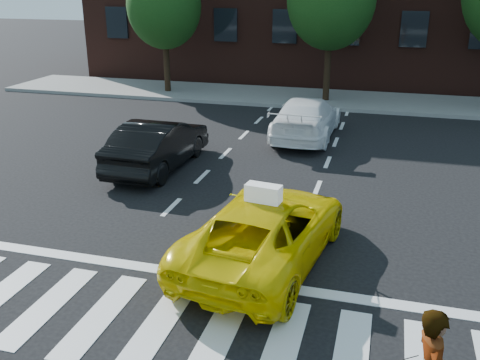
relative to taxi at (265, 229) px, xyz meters
name	(u,v)px	position (x,y,z in m)	size (l,w,h in m)	color
ground	(158,325)	(-1.14, -2.50, -0.66)	(120.00, 120.00, 0.00)	black
crosswalk	(158,325)	(-1.14, -2.50, -0.65)	(13.00, 2.40, 0.01)	silver
stop_line	(193,274)	(-1.14, -0.90, -0.65)	(12.00, 0.30, 0.01)	silver
sidewalk_far	(316,98)	(-1.14, 15.00, -0.59)	(30.00, 4.00, 0.15)	slate
taxi	(265,229)	(0.00, 0.00, 0.00)	(2.19, 4.76, 1.32)	yellow
black_sedan	(158,144)	(-4.20, 4.50, 0.05)	(1.50, 4.30, 1.42)	black
white_suv	(306,118)	(-0.61, 8.84, 0.03)	(1.93, 4.76, 1.38)	white
taxi_sign	(263,193)	(0.00, -0.20, 0.82)	(0.65, 0.28, 0.32)	white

